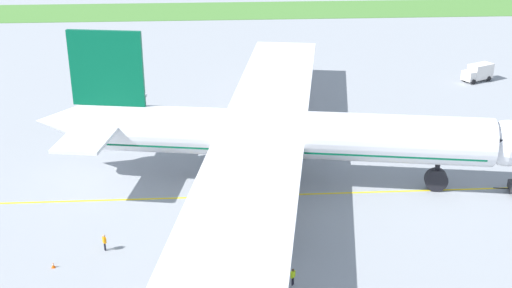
{
  "coord_description": "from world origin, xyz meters",
  "views": [
    {
      "loc": [
        -1.95,
        -70.93,
        35.07
      ],
      "look_at": [
        3.03,
        3.84,
        3.94
      ],
      "focal_mm": 46.36,
      "sensor_mm": 36.0,
      "label": 1
    }
  ],
  "objects_px": {
    "airliner_foreground": "(273,135)",
    "ground_crew_wingwalker_starboard": "(293,275)",
    "ground_crew_marshaller_front": "(293,163)",
    "service_truck_baggage_loader": "(478,72)",
    "traffic_cone_near_nose": "(53,265)",
    "ground_crew_wingwalker_port": "(104,241)"
  },
  "relations": [
    {
      "from": "airliner_foreground",
      "to": "ground_crew_wingwalker_starboard",
      "type": "distance_m",
      "value": 22.24
    },
    {
      "from": "ground_crew_marshaller_front",
      "to": "service_truck_baggage_loader",
      "type": "distance_m",
      "value": 52.14
    },
    {
      "from": "airliner_foreground",
      "to": "ground_crew_marshaller_front",
      "type": "xyz_separation_m",
      "value": [
        2.84,
        3.02,
        -5.13
      ]
    },
    {
      "from": "ground_crew_marshaller_front",
      "to": "service_truck_baggage_loader",
      "type": "relative_size",
      "value": 0.27
    },
    {
      "from": "ground_crew_wingwalker_starboard",
      "to": "service_truck_baggage_loader",
      "type": "height_order",
      "value": "service_truck_baggage_loader"
    },
    {
      "from": "airliner_foreground",
      "to": "traffic_cone_near_nose",
      "type": "xyz_separation_m",
      "value": [
        -22.52,
        -17.27,
        -5.88
      ]
    },
    {
      "from": "ground_crew_marshaller_front",
      "to": "traffic_cone_near_nose",
      "type": "height_order",
      "value": "ground_crew_marshaller_front"
    },
    {
      "from": "traffic_cone_near_nose",
      "to": "service_truck_baggage_loader",
      "type": "xyz_separation_m",
      "value": [
        63.04,
        56.33,
        1.35
      ]
    },
    {
      "from": "airliner_foreground",
      "to": "ground_crew_marshaller_front",
      "type": "relative_size",
      "value": 54.97
    },
    {
      "from": "airliner_foreground",
      "to": "traffic_cone_near_nose",
      "type": "relative_size",
      "value": 161.6
    },
    {
      "from": "airliner_foreground",
      "to": "service_truck_baggage_loader",
      "type": "bearing_deg",
      "value": 43.95
    },
    {
      "from": "ground_crew_wingwalker_port",
      "to": "ground_crew_wingwalker_starboard",
      "type": "bearing_deg",
      "value": -21.77
    },
    {
      "from": "ground_crew_wingwalker_port",
      "to": "ground_crew_wingwalker_starboard",
      "type": "xyz_separation_m",
      "value": [
        17.97,
        -7.18,
        -0.02
      ]
    },
    {
      "from": "airliner_foreground",
      "to": "ground_crew_wingwalker_starboard",
      "type": "bearing_deg",
      "value": -90.14
    },
    {
      "from": "ground_crew_marshaller_front",
      "to": "ground_crew_wingwalker_starboard",
      "type": "bearing_deg",
      "value": -96.69
    },
    {
      "from": "ground_crew_wingwalker_port",
      "to": "service_truck_baggage_loader",
      "type": "distance_m",
      "value": 79.33
    },
    {
      "from": "ground_crew_wingwalker_starboard",
      "to": "service_truck_baggage_loader",
      "type": "relative_size",
      "value": 0.28
    },
    {
      "from": "airliner_foreground",
      "to": "ground_crew_wingwalker_port",
      "type": "bearing_deg",
      "value": -141.26
    },
    {
      "from": "service_truck_baggage_loader",
      "to": "ground_crew_marshaller_front",
      "type": "bearing_deg",
      "value": -136.28
    },
    {
      "from": "airliner_foreground",
      "to": "ground_crew_marshaller_front",
      "type": "distance_m",
      "value": 6.6
    },
    {
      "from": "ground_crew_wingwalker_port",
      "to": "traffic_cone_near_nose",
      "type": "height_order",
      "value": "ground_crew_wingwalker_port"
    },
    {
      "from": "ground_crew_wingwalker_port",
      "to": "traffic_cone_near_nose",
      "type": "distance_m",
      "value": 5.36
    }
  ]
}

